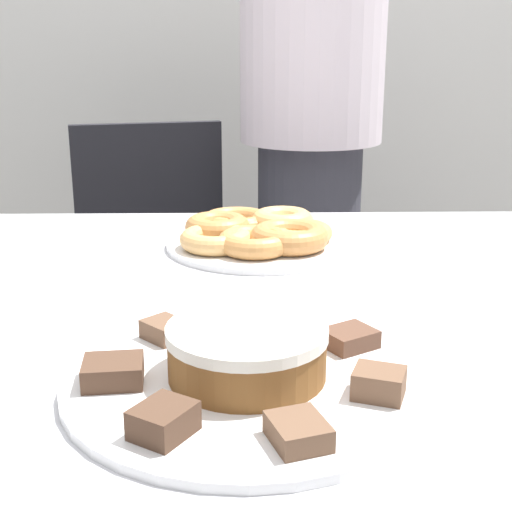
{
  "coord_description": "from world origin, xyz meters",
  "views": [
    {
      "loc": [
        -0.06,
        -0.92,
        1.1
      ],
      "look_at": [
        -0.04,
        -0.01,
        0.82
      ],
      "focal_mm": 50.0,
      "sensor_mm": 36.0,
      "label": 1
    }
  ],
  "objects_px": {
    "office_chair_left": "(160,310)",
    "plate_cake": "(247,380)",
    "frosted_cake": "(247,351)",
    "person_standing": "(311,121)",
    "plate_donuts": "(261,244)"
  },
  "relations": [
    {
      "from": "person_standing",
      "to": "plate_donuts",
      "type": "xyz_separation_m",
      "value": [
        -0.14,
        -0.65,
        -0.14
      ]
    },
    {
      "from": "frosted_cake",
      "to": "person_standing",
      "type": "bearing_deg",
      "value": 81.58
    },
    {
      "from": "person_standing",
      "to": "frosted_cake",
      "type": "xyz_separation_m",
      "value": [
        -0.17,
        -1.16,
        -0.11
      ]
    },
    {
      "from": "person_standing",
      "to": "frosted_cake",
      "type": "relative_size",
      "value": 10.49
    },
    {
      "from": "office_chair_left",
      "to": "frosted_cake",
      "type": "bearing_deg",
      "value": -91.89
    },
    {
      "from": "plate_cake",
      "to": "frosted_cake",
      "type": "xyz_separation_m",
      "value": [
        -0.0,
        0.0,
        0.03
      ]
    },
    {
      "from": "office_chair_left",
      "to": "frosted_cake",
      "type": "xyz_separation_m",
      "value": [
        0.22,
        -1.09,
        0.37
      ]
    },
    {
      "from": "office_chair_left",
      "to": "plate_cake",
      "type": "bearing_deg",
      "value": -91.89
    },
    {
      "from": "office_chair_left",
      "to": "plate_donuts",
      "type": "distance_m",
      "value": 0.72
    },
    {
      "from": "person_standing",
      "to": "office_chair_left",
      "type": "xyz_separation_m",
      "value": [
        -0.39,
        -0.07,
        -0.48
      ]
    },
    {
      "from": "person_standing",
      "to": "plate_donuts",
      "type": "bearing_deg",
      "value": -102.39
    },
    {
      "from": "plate_donuts",
      "to": "frosted_cake",
      "type": "relative_size",
      "value": 1.97
    },
    {
      "from": "plate_donuts",
      "to": "frosted_cake",
      "type": "height_order",
      "value": "frosted_cake"
    },
    {
      "from": "office_chair_left",
      "to": "plate_donuts",
      "type": "bearing_deg",
      "value": -80.07
    },
    {
      "from": "person_standing",
      "to": "plate_donuts",
      "type": "relative_size",
      "value": 5.31
    }
  ]
}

